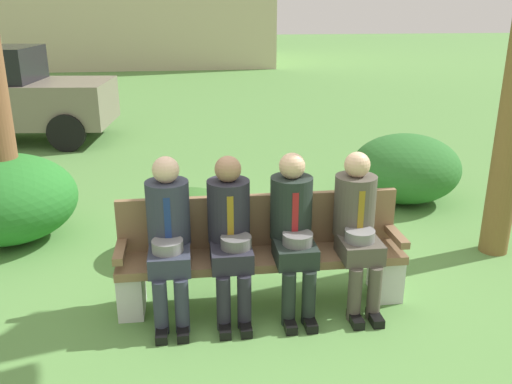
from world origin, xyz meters
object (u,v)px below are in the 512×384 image
at_px(seated_man_rightmost, 357,223).
at_px(seated_man_leftmost, 169,231).
at_px(seated_man_centerleft, 230,229).
at_px(seated_man_centerright, 293,225).
at_px(shrub_near_bench, 5,199).
at_px(shrub_far_lawn, 189,222).
at_px(shrub_mid_lawn, 406,168).
at_px(park_bench, 261,252).

bearing_deg(seated_man_rightmost, seated_man_leftmost, 179.93).
relative_size(seated_man_centerleft, seated_man_centerright, 1.00).
bearing_deg(shrub_near_bench, shrub_far_lawn, -16.18).
bearing_deg(shrub_far_lawn, seated_man_rightmost, -40.28).
bearing_deg(shrub_mid_lawn, seated_man_leftmost, -141.20).
bearing_deg(park_bench, seated_man_centerleft, -152.94).
distance_m(seated_man_centerright, shrub_far_lawn, 1.46).
relative_size(seated_man_leftmost, shrub_mid_lawn, 0.95).
relative_size(park_bench, shrub_far_lawn, 2.23).
bearing_deg(shrub_far_lawn, shrub_near_bench, 163.82).
bearing_deg(seated_man_leftmost, shrub_mid_lawn, 38.80).
bearing_deg(seated_man_centerleft, shrub_near_bench, 142.66).
height_order(park_bench, seated_man_centerright, seated_man_centerright).
xyz_separation_m(seated_man_leftmost, seated_man_rightmost, (1.51, -0.00, -0.01)).
relative_size(seated_man_leftmost, shrub_far_lawn, 1.23).
xyz_separation_m(shrub_near_bench, shrub_far_lawn, (1.91, -0.55, -0.13)).
xyz_separation_m(seated_man_centerright, shrub_far_lawn, (-0.82, 1.15, -0.39)).
bearing_deg(shrub_far_lawn, seated_man_leftmost, -98.03).
height_order(shrub_mid_lawn, shrub_far_lawn, shrub_mid_lawn).
bearing_deg(seated_man_centerright, shrub_mid_lawn, 50.66).
xyz_separation_m(seated_man_centerright, seated_man_rightmost, (0.53, -0.00, -0.01)).
xyz_separation_m(seated_man_rightmost, shrub_near_bench, (-3.26, 1.70, -0.25)).
bearing_deg(park_bench, seated_man_rightmost, -10.15).
distance_m(seated_man_rightmost, shrub_far_lawn, 1.81).
distance_m(shrub_near_bench, shrub_mid_lawn, 4.68).
xyz_separation_m(seated_man_centerleft, seated_man_centerright, (0.51, 0.00, 0.00)).
bearing_deg(seated_man_rightmost, seated_man_centerright, 179.88).
bearing_deg(shrub_near_bench, seated_man_leftmost, -44.16).
bearing_deg(shrub_near_bench, seated_man_centerleft, -37.34).
relative_size(seated_man_centerright, seated_man_rightmost, 1.01).
distance_m(seated_man_leftmost, shrub_near_bench, 2.45).
distance_m(seated_man_centerright, seated_man_rightmost, 0.53).
relative_size(seated_man_centerleft, shrub_near_bench, 0.87).
xyz_separation_m(seated_man_leftmost, seated_man_centerright, (0.99, -0.00, -0.00)).
bearing_deg(shrub_near_bench, shrub_mid_lawn, 7.67).
bearing_deg(seated_man_centerright, park_bench, 150.25).
relative_size(seated_man_leftmost, seated_man_centerleft, 1.01).
xyz_separation_m(seated_man_centerleft, shrub_mid_lawn, (2.41, 2.33, -0.29)).
xyz_separation_m(park_bench, seated_man_rightmost, (0.77, -0.14, 0.28)).
relative_size(seated_man_centerleft, shrub_far_lawn, 1.22).
distance_m(seated_man_centerright, shrub_near_bench, 3.23).
height_order(park_bench, seated_man_leftmost, seated_man_leftmost).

